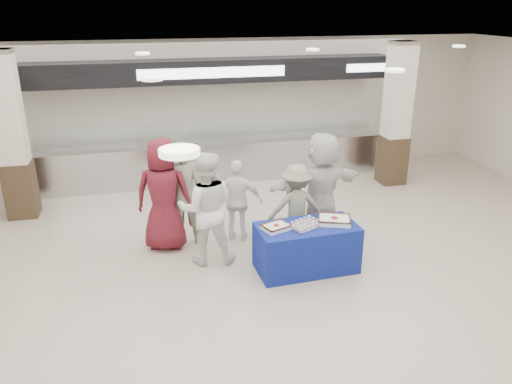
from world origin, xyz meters
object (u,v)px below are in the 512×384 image
object	(u,v)px
soldier_a	(184,194)
soldier_b	(296,207)
display_table	(306,248)
chef_short	(238,201)
civilian_white	(321,188)
chef_tall	(206,209)
sheet_cake_left	(276,227)
civilian_maroon	(164,195)
cupcake_tray	(305,224)
sheet_cake_right	(334,220)

from	to	relation	value
soldier_a	soldier_b	size ratio (longest dim) A/B	1.22
display_table	chef_short	distance (m)	1.58
civilian_white	chef_tall	bearing A→B (deg)	-6.68
chef_short	civilian_white	bearing A→B (deg)	-176.14
sheet_cake_left	chef_tall	bearing A→B (deg)	146.38
chef_short	civilian_white	size ratio (longest dim) A/B	0.75
sheet_cake_left	chef_short	bearing A→B (deg)	103.79
civilian_white	civilian_maroon	bearing A→B (deg)	-22.72
cupcake_tray	soldier_a	bearing A→B (deg)	139.88
display_table	sheet_cake_left	xyz separation A→B (m)	(-0.50, 0.00, 0.42)
soldier_a	chef_tall	size ratio (longest dim) A/B	0.99
soldier_a	cupcake_tray	bearing A→B (deg)	146.47
chef_tall	civilian_white	xyz separation A→B (m)	(2.03, 0.28, 0.06)
sheet_cake_right	soldier_b	xyz separation A→B (m)	(-0.38, 0.74, -0.05)
sheet_cake_left	civilian_white	bearing A→B (deg)	40.97
chef_tall	civilian_white	size ratio (longest dim) A/B	0.94
display_table	chef_tall	distance (m)	1.69
sheet_cake_right	chef_short	xyz separation A→B (m)	(-1.26, 1.29, -0.06)
display_table	civilian_maroon	bearing A→B (deg)	145.76
chef_tall	civilian_maroon	bearing A→B (deg)	-39.87
display_table	sheet_cake_left	distance (m)	0.65
sheet_cake_left	soldier_b	size ratio (longest dim) A/B	0.32
display_table	soldier_b	world-z (taller)	soldier_b
chef_tall	chef_short	xyz separation A→B (m)	(0.65, 0.65, -0.19)
sheet_cake_left	soldier_a	xyz separation A→B (m)	(-1.23, 1.40, 0.12)
civilian_maroon	display_table	bearing A→B (deg)	163.21
civilian_white	soldier_b	bearing A→B (deg)	4.14
sheet_cake_left	civilian_white	size ratio (longest dim) A/B	0.24
soldier_b	soldier_a	bearing A→B (deg)	-14.00
civilian_maroon	chef_short	distance (m)	1.28
civilian_maroon	soldier_a	world-z (taller)	civilian_maroon
display_table	chef_tall	world-z (taller)	chef_tall
soldier_a	sheet_cake_left	bearing A→B (deg)	137.93
chef_tall	civilian_white	world-z (taller)	civilian_white
sheet_cake_left	civilian_white	xyz separation A→B (m)	(1.07, 0.92, 0.19)
display_table	sheet_cake_right	xyz separation A→B (m)	(0.45, 0.01, 0.43)
chef_tall	soldier_b	world-z (taller)	chef_tall
civilian_maroon	civilian_white	distance (m)	2.68
soldier_a	civilian_white	size ratio (longest dim) A/B	0.93
soldier_b	civilian_white	bearing A→B (deg)	-155.72
display_table	civilian_white	distance (m)	1.24
soldier_b	display_table	bearing A→B (deg)	90.31
display_table	sheet_cake_right	size ratio (longest dim) A/B	2.57
civilian_maroon	chef_tall	world-z (taller)	civilian_maroon
chef_tall	chef_short	world-z (taller)	chef_tall
sheet_cake_right	soldier_b	world-z (taller)	soldier_b
sheet_cake_right	civilian_maroon	world-z (taller)	civilian_maroon
sheet_cake_right	soldier_a	distance (m)	2.58
soldier_a	soldier_b	bearing A→B (deg)	166.97
chef_tall	sheet_cake_left	bearing A→B (deg)	153.68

